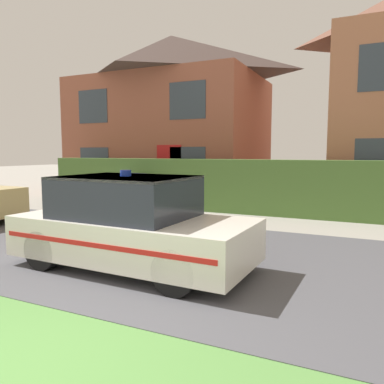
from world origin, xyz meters
TOP-DOWN VIEW (x-y plane):
  - road_strip at (0.00, 4.02)m, footprint 28.00×5.44m
  - lawn_verge at (0.00, 0.25)m, footprint 28.00×2.10m
  - garden_hedge at (-0.55, 8.97)m, footprint 14.32×0.55m
  - police_car at (-0.59, 3.04)m, footprint 3.88×1.82m
  - house_left at (-5.11, 12.85)m, footprint 7.94×5.67m
  - wheelie_bin at (-3.91, 8.03)m, footprint 0.69×0.65m

SIDE VIEW (x-z plane):
  - lawn_verge at x=0.00m, z-range 0.00..0.01m
  - road_strip at x=0.00m, z-range 0.00..0.01m
  - wheelie_bin at x=-3.91m, z-range 0.00..1.17m
  - police_car at x=-0.59m, z-range -0.07..1.48m
  - garden_hedge at x=-0.55m, z-range 0.00..1.63m
  - house_left at x=-5.11m, z-range 0.07..6.89m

